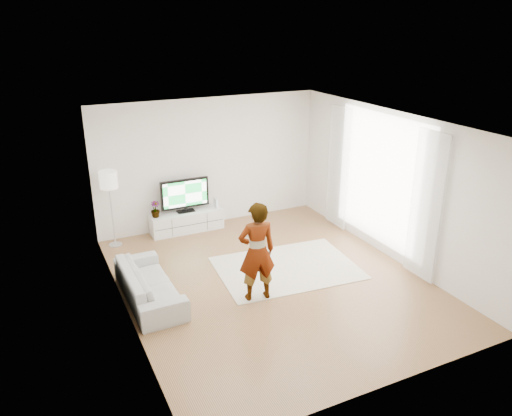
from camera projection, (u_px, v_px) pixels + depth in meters
name	position (u px, v px, depth m)	size (l,w,h in m)	color
floor	(272.00, 281.00, 8.79)	(6.00, 6.00, 0.00)	#A9774C
ceiling	(274.00, 123.00, 7.79)	(6.00, 6.00, 0.00)	white
wall_left	(121.00, 233.00, 7.28)	(0.02, 6.00, 2.80)	silver
wall_right	(392.00, 186.00, 9.29)	(0.02, 6.00, 2.80)	silver
wall_back	(209.00, 162.00, 10.81)	(5.00, 0.02, 2.80)	silver
wall_front	(392.00, 290.00, 5.76)	(5.00, 0.02, 2.80)	silver
window	(381.00, 179.00, 9.52)	(0.01, 2.60, 2.50)	white
curtain_near	(426.00, 207.00, 8.43)	(0.04, 0.70, 2.60)	white
curtain_far	(338.00, 168.00, 10.62)	(0.04, 0.70, 2.60)	white
media_console	(187.00, 221.00, 10.78)	(1.56, 0.44, 0.44)	white
television	(185.00, 194.00, 10.58)	(1.05, 0.21, 0.73)	black
game_console	(216.00, 203.00, 10.94)	(0.06, 0.16, 0.21)	white
potted_plant	(155.00, 209.00, 10.37)	(0.19, 0.19, 0.34)	#3F7238
rug	(287.00, 268.00, 9.24)	(2.52, 1.82, 0.01)	beige
player	(257.00, 252.00, 7.95)	(0.61, 0.40, 1.67)	#334772
sofa	(149.00, 283.00, 8.14)	(1.93, 0.75, 0.56)	#B4B5B0
floor_lamp	(109.00, 183.00, 9.70)	(0.35, 0.35, 1.57)	silver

